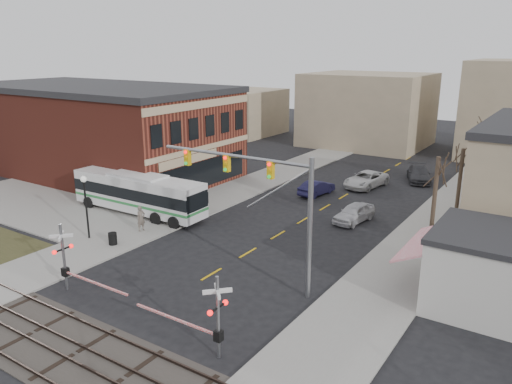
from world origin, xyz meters
TOP-DOWN VIEW (x-y plane):
  - ground at (0.00, 0.00)m, footprint 160.00×160.00m
  - sidewalk_west at (-9.50, 20.00)m, footprint 5.00×60.00m
  - sidewalk_east at (9.50, 20.00)m, footprint 5.00×60.00m
  - plaza_west at (-22.00, 5.00)m, footprint 20.00×10.00m
  - ballast_strip at (0.00, -8.00)m, footprint 160.00×5.00m
  - rail_tracks at (0.00, -8.00)m, footprint 160.00×3.91m
  - brick_building at (-26.98, 16.00)m, footprint 30.40×15.40m
  - tree_east_a at (10.50, 12.00)m, footprint 0.28×0.28m
  - tree_east_b at (10.80, 18.00)m, footprint 0.28×0.28m
  - tree_east_c at (11.00, 26.00)m, footprint 0.28×0.28m
  - transit_bus at (-12.35, 7.93)m, footprint 12.64×3.00m
  - traffic_signal_mast at (3.48, 2.72)m, footprint 10.27×0.30m
  - rr_crossing_west at (-5.34, -4.14)m, footprint 5.60×1.36m
  - rr_crossing_east at (5.17, -4.55)m, footprint 5.60×1.36m
  - street_lamp at (-11.07, 1.70)m, footprint 0.44×0.44m
  - trash_bin at (-8.66, 1.82)m, footprint 0.60×0.60m
  - car_a at (3.54, 15.92)m, footprint 2.36×4.57m
  - car_b at (-2.40, 21.12)m, footprint 2.08×4.40m
  - car_c at (0.48, 26.32)m, footprint 3.39×5.89m
  - car_d at (4.25, 31.52)m, footprint 3.90×5.68m
  - pedestrian_near at (-8.96, 4.86)m, footprint 0.56×0.77m
  - pedestrian_far at (-10.65, 7.39)m, footprint 1.04×1.01m

SIDE VIEW (x-z plane):
  - ground at x=0.00m, z-range 0.00..0.00m
  - ballast_strip at x=0.00m, z-range 0.00..0.06m
  - plaza_west at x=-22.00m, z-range 0.00..0.11m
  - sidewalk_west at x=-9.50m, z-range 0.00..0.12m
  - sidewalk_east at x=9.50m, z-range 0.00..0.12m
  - rail_tracks at x=0.00m, z-range 0.05..0.19m
  - trash_bin at x=-8.66m, z-range 0.12..0.97m
  - car_b at x=-2.40m, z-range 0.00..1.39m
  - car_a at x=3.54m, z-range 0.00..1.49m
  - car_d at x=4.25m, z-range 0.00..1.53m
  - car_c at x=0.48m, z-range 0.00..1.55m
  - pedestrian_far at x=-10.65m, z-range 0.12..1.81m
  - pedestrian_near at x=-8.96m, z-range 0.12..2.06m
  - transit_bus at x=-12.35m, z-range 0.21..3.45m
  - rr_crossing_west at x=-5.34m, z-range -0.03..3.97m
  - rr_crossing_east at x=5.17m, z-range -0.03..3.97m
  - tree_east_b at x=10.80m, z-range 0.12..6.42m
  - street_lamp at x=-11.07m, z-range 1.09..5.74m
  - tree_east_a at x=10.50m, z-range 0.12..6.87m
  - tree_east_c at x=11.00m, z-range 0.12..7.32m
  - brick_building at x=-26.98m, z-range 0.01..9.61m
  - traffic_signal_mast at x=3.48m, z-range 1.75..9.75m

